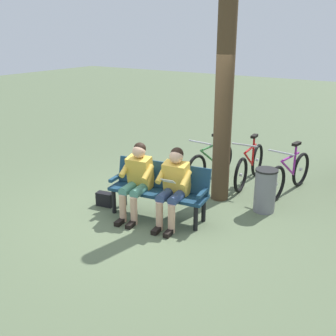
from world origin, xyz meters
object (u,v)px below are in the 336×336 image
Objects in this scene: bicycle_silver at (289,175)px; bicycle_red at (211,163)px; person_companion at (137,177)px; litter_bin at (265,190)px; bicycle_purple at (250,166)px; handbag at (105,199)px; bench at (160,186)px; person_reading at (174,183)px; tree_trunk at (224,93)px.

bicycle_red is at bearing -74.38° from bicycle_silver.
litter_bin is (-1.66, -1.29, -0.30)m from person_companion.
bicycle_purple is at bearing -120.05° from person_companion.
bicycle_red is at bearing -114.33° from handbag.
person_reading reaches higher than bench.
bicycle_silver is at bearing -133.55° from bench.
person_companion is 1.64× the size of litter_bin.
bench is 2.25m from bicycle_purple.
bench is 1.37× the size of person_companion.
bench reaches higher than handbag.
bench is 0.39m from person_reading.
litter_bin is 1.61m from bicycle_red.
tree_trunk is (-1.50, -1.37, 1.76)m from handbag.
handbag is at bearing -3.61° from person_reading.
handbag is 2.89m from bicycle_purple.
person_companion reaches higher than litter_bin.
person_companion is at bearing -29.56° from bicycle_silver.
bench is at bearing -21.32° from bicycle_purple.
person_companion reaches higher than bicycle_purple.
bicycle_purple is (-0.95, -2.35, -0.30)m from person_companion.
litter_bin is at bearing 65.76° from bicycle_red.
bicycle_red is at bearing -104.91° from person_companion.
bicycle_red reaches higher than litter_bin.
handbag is at bearing -38.81° from bicycle_silver.
person_companion is 2.56m from bicycle_purple.
person_reading reaches higher than bicycle_silver.
tree_trunk is 1.77m from bicycle_red.
tree_trunk is 1.83m from bicycle_purple.
litter_bin is at bearing -151.01° from handbag.
person_reading is (-0.34, 0.12, 0.16)m from bench.
bicycle_purple reaches higher than handbag.
person_reading is at bearing -175.55° from handbag.
litter_bin is at bearing -138.59° from person_reading.
bicycle_purple is at bearing -124.74° from handbag.
tree_trunk reaches higher than bicycle_silver.
tree_trunk is 5.13× the size of litter_bin.
bench is 0.98× the size of bicycle_red.
person_reading is 0.72× the size of bicycle_silver.
litter_bin is 0.44× the size of bicycle_red.
bicycle_red is (0.56, -0.70, -1.52)m from tree_trunk.
person_reading is 1.77m from tree_trunk.
bicycle_purple reaches higher than bench.
person_reading is 2.46m from bicycle_silver.
bench is 1.86m from tree_trunk.
person_reading and person_companion have the same top height.
tree_trunk is (-0.17, -1.27, 1.22)m from person_reading.
litter_bin is (-1.03, -1.20, -0.30)m from person_reading.
bicycle_silver is (-1.46, -2.05, -0.15)m from bench.
person_reading is 0.72× the size of bicycle_purple.
person_reading is at bearing 152.61° from bench.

